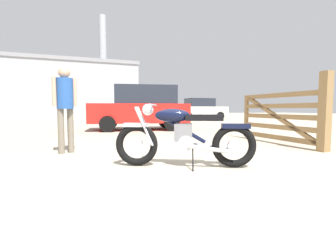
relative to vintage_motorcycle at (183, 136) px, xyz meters
name	(u,v)px	position (x,y,z in m)	size (l,w,h in m)	color
ground_plane	(187,161)	(0.20, 0.35, -0.45)	(80.00, 80.00, 0.00)	tan
vintage_motorcycle	(183,136)	(0.00, 0.00, 0.00)	(1.97, 0.91, 0.94)	black
timber_gate	(287,115)	(3.09, 1.23, 0.25)	(0.23, 2.54, 1.60)	olive
bystander	(65,100)	(-1.78, 1.69, 0.57)	(0.42, 0.30, 1.66)	#706656
red_hatchback_near	(141,107)	(0.62, 6.34, 0.47)	(4.09, 2.23, 1.78)	black
blue_hatchback_right	(199,109)	(6.72, 13.84, 0.38)	(4.24, 1.99, 1.67)	black
industrial_building	(72,88)	(-4.30, 36.58, 3.64)	(19.89, 9.35, 15.60)	#9EA0A8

